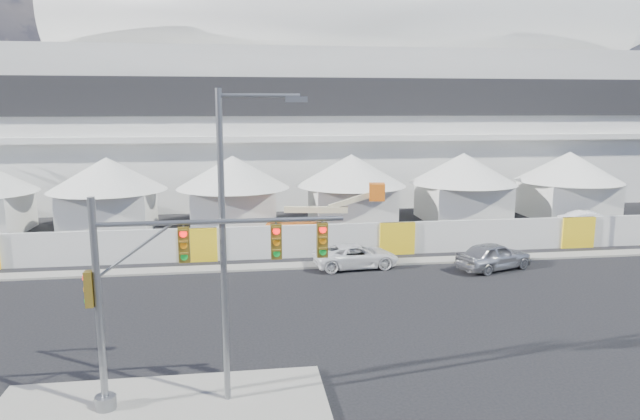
{
  "coord_description": "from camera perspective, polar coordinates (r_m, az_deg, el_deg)",
  "views": [
    {
      "loc": [
        -3.49,
        -18.75,
        9.0
      ],
      "look_at": [
        0.59,
        10.0,
        3.71
      ],
      "focal_mm": 32.0,
      "sensor_mm": 36.0,
      "label": 1
    }
  ],
  "objects": [
    {
      "name": "ground",
      "position": [
        21.09,
        2.31,
        -14.95
      ],
      "size": [
        160.0,
        160.0,
        0.0
      ],
      "primitive_type": "plane",
      "color": "black",
      "rests_on": "ground"
    },
    {
      "name": "median_island",
      "position": [
        18.28,
        -15.8,
        -19.33
      ],
      "size": [
        10.0,
        5.0,
        0.15
      ],
      "primitive_type": "cube",
      "color": "gray",
      "rests_on": "ground"
    },
    {
      "name": "far_curb",
      "position": [
        40.11,
        28.13,
        -3.8
      ],
      "size": [
        80.0,
        1.2,
        0.12
      ],
      "primitive_type": "cube",
      "color": "gray",
      "rests_on": "ground"
    },
    {
      "name": "stadium",
      "position": [
        61.48,
        3.43,
        10.72
      ],
      "size": [
        80.0,
        24.8,
        21.98
      ],
      "color": "silver",
      "rests_on": "ground"
    },
    {
      "name": "tent_row",
      "position": [
        43.33,
        -2.72,
        2.55
      ],
      "size": [
        53.4,
        8.4,
        5.4
      ],
      "color": "silver",
      "rests_on": "ground"
    },
    {
      "name": "hoarding_fence",
      "position": [
        35.49,
        7.66,
        -2.8
      ],
      "size": [
        70.0,
        0.25,
        2.0
      ],
      "primitive_type": "cube",
      "color": "silver",
      "rests_on": "ground"
    },
    {
      "name": "sedan_silver",
      "position": [
        33.4,
        16.99,
        -4.4
      ],
      "size": [
        3.28,
        4.9,
        1.55
      ],
      "primitive_type": "imported",
      "rotation": [
        0.0,
        0.0,
        1.92
      ],
      "color": "#A7A8AC",
      "rests_on": "ground"
    },
    {
      "name": "pickup_curb",
      "position": [
        32.42,
        3.61,
        -4.59
      ],
      "size": [
        2.66,
        5.02,
        1.34
      ],
      "primitive_type": "imported",
      "rotation": [
        0.0,
        0.0,
        1.66
      ],
      "color": "white",
      "rests_on": "ground"
    },
    {
      "name": "lot_car_a",
      "position": [
        45.98,
        25.54,
        -1.05
      ],
      "size": [
        2.32,
        4.7,
        1.48
      ],
      "primitive_type": "imported",
      "rotation": [
        0.0,
        0.0,
        1.4
      ],
      "color": "white",
      "rests_on": "ground"
    },
    {
      "name": "traffic_mast",
      "position": [
        17.36,
        -15.67,
        -7.89
      ],
      "size": [
        7.45,
        0.62,
        6.37
      ],
      "color": "gray",
      "rests_on": "median_island"
    },
    {
      "name": "streetlight_median",
      "position": [
        16.81,
        -8.89,
        -1.74
      ],
      "size": [
        2.59,
        0.26,
        9.36
      ],
      "color": "slate",
      "rests_on": "median_island"
    },
    {
      "name": "boom_lift",
      "position": [
        38.31,
        -1.28,
        -1.61
      ],
      "size": [
        8.09,
        2.52,
        4.02
      ],
      "rotation": [
        0.0,
        0.0,
        -0.19
      ],
      "color": "orange",
      "rests_on": "ground"
    }
  ]
}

